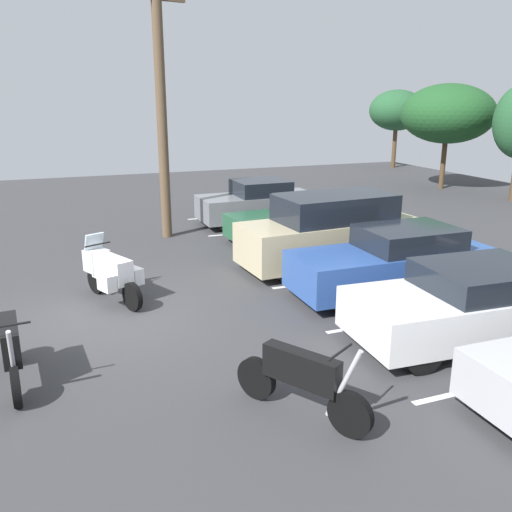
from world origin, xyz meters
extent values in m
cube|color=#38383A|center=(0.00, 0.00, -0.05)|extent=(44.00, 44.00, 0.10)
cylinder|color=black|center=(-1.76, -0.17, 0.31)|extent=(0.62, 0.36, 0.62)
cylinder|color=black|center=(-0.37, 0.45, 0.31)|extent=(0.62, 0.36, 0.62)
cube|color=white|center=(-1.07, 0.14, 0.76)|extent=(1.20, 0.82, 0.54)
cylinder|color=#B2B2B7|center=(-1.65, -0.12, 0.71)|extent=(0.48, 0.26, 1.09)
cylinder|color=black|center=(-1.58, -0.09, 1.21)|extent=(0.28, 0.58, 0.04)
cube|color=white|center=(-1.67, -0.13, 0.82)|extent=(0.59, 0.61, 0.49)
cube|color=#B2C1CC|center=(-1.72, -0.15, 1.25)|extent=(0.33, 0.47, 0.39)
cube|color=white|center=(-0.62, -0.03, 0.61)|extent=(0.50, 0.40, 0.36)
cube|color=white|center=(-0.89, 0.59, 0.61)|extent=(0.50, 0.40, 0.36)
cylinder|color=black|center=(5.21, 2.46, 0.33)|extent=(0.62, 0.44, 0.65)
cylinder|color=black|center=(3.85, 1.65, 0.33)|extent=(0.62, 0.44, 0.65)
cube|color=black|center=(4.53, 2.05, 0.75)|extent=(1.14, 0.81, 0.49)
cylinder|color=#B2B2B7|center=(5.11, 2.40, 0.74)|extent=(0.47, 0.32, 1.12)
cylinder|color=black|center=(5.04, 2.36, 1.18)|extent=(0.35, 0.55, 0.04)
cylinder|color=black|center=(2.79, -1.73, 0.30)|extent=(0.61, 0.16, 0.61)
cylinder|color=black|center=(1.30, -1.84, 0.30)|extent=(0.61, 0.16, 0.61)
cube|color=black|center=(2.04, -1.79, 0.76)|extent=(1.14, 0.34, 0.54)
cylinder|color=#B2B2B7|center=(2.67, -1.74, 0.70)|extent=(0.49, 0.11, 1.08)
cylinder|color=black|center=(2.59, -1.75, 1.21)|extent=(0.08, 0.62, 0.04)
cube|color=silver|center=(-8.72, 6.19, 0.00)|extent=(0.12, 4.86, 0.01)
cube|color=silver|center=(-6.00, 6.19, 0.00)|extent=(0.12, 4.86, 0.01)
cube|color=silver|center=(-3.28, 6.19, 0.00)|extent=(0.12, 4.86, 0.01)
cube|color=silver|center=(-0.57, 6.19, 0.00)|extent=(0.12, 4.86, 0.01)
cube|color=silver|center=(2.15, 6.19, 0.00)|extent=(0.12, 4.86, 0.01)
cube|color=slate|center=(-7.18, 5.97, 0.63)|extent=(1.89, 4.24, 0.81)
cube|color=black|center=(-7.18, 6.08, 1.30)|extent=(1.71, 1.87, 0.52)
cylinder|color=black|center=(-6.38, 4.55, 0.35)|extent=(0.23, 0.70, 0.70)
cylinder|color=black|center=(-7.95, 4.53, 0.35)|extent=(0.23, 0.70, 0.70)
cylinder|color=black|center=(-6.41, 7.41, 0.35)|extent=(0.23, 0.70, 0.70)
cylinder|color=black|center=(-7.99, 7.39, 0.35)|extent=(0.23, 0.70, 0.70)
cube|color=#235638|center=(-4.41, 6.30, 0.56)|extent=(2.22, 4.61, 0.72)
cube|color=black|center=(-4.44, 6.72, 1.18)|extent=(1.87, 2.07, 0.52)
cylinder|color=black|center=(-3.48, 4.84, 0.31)|extent=(0.27, 0.64, 0.62)
cylinder|color=black|center=(-5.10, 4.72, 0.31)|extent=(0.27, 0.64, 0.62)
cylinder|color=black|center=(-3.72, 7.88, 0.31)|extent=(0.27, 0.64, 0.62)
cylinder|color=black|center=(-5.33, 7.75, 0.31)|extent=(0.27, 0.64, 0.62)
cube|color=#C1B289|center=(-1.70, 5.89, 0.73)|extent=(2.10, 4.95, 1.04)
cube|color=black|center=(-1.71, 6.03, 1.59)|extent=(1.85, 3.14, 0.69)
cylinder|color=black|center=(-0.83, 4.29, 0.31)|extent=(0.26, 0.64, 0.63)
cylinder|color=black|center=(-2.37, 4.20, 0.31)|extent=(0.26, 0.64, 0.63)
cylinder|color=black|center=(-1.03, 7.58, 0.31)|extent=(0.26, 0.64, 0.63)
cylinder|color=black|center=(-2.58, 7.49, 0.31)|extent=(0.26, 0.64, 0.63)
cube|color=#2D519E|center=(0.75, 6.15, 0.65)|extent=(1.82, 4.68, 0.84)
cube|color=black|center=(0.75, 6.57, 1.31)|extent=(1.65, 2.15, 0.49)
cylinder|color=black|center=(1.48, 4.56, 0.35)|extent=(0.23, 0.71, 0.71)
cylinder|color=black|center=(-0.03, 4.58, 0.35)|extent=(0.23, 0.71, 0.71)
cylinder|color=black|center=(1.52, 7.73, 0.35)|extent=(0.23, 0.71, 0.71)
cylinder|color=black|center=(0.01, 7.74, 0.35)|extent=(0.23, 0.71, 0.71)
cube|color=white|center=(3.36, 5.98, 0.62)|extent=(2.16, 4.43, 0.76)
cube|color=black|center=(3.38, 6.32, 1.22)|extent=(1.89, 2.29, 0.45)
cylinder|color=black|center=(4.12, 4.46, 0.36)|extent=(0.26, 0.73, 0.72)
cylinder|color=black|center=(2.45, 4.55, 0.36)|extent=(0.26, 0.73, 0.72)
cylinder|color=black|center=(2.61, 7.49, 0.36)|extent=(0.26, 0.73, 0.72)
cylinder|color=black|center=(5.22, 4.92, 0.34)|extent=(0.23, 0.69, 0.69)
cylinder|color=brown|center=(-6.45, 2.50, 3.88)|extent=(0.32, 0.32, 7.76)
cylinder|color=#4C3823|center=(-11.17, 17.38, 1.10)|extent=(0.24, 0.24, 2.21)
ellipsoid|color=#1E4C23|center=(-11.17, 17.38, 3.62)|extent=(4.47, 4.47, 2.83)
cylinder|color=#4C3823|center=(-19.16, 20.08, 1.17)|extent=(0.27, 0.27, 2.34)
ellipsoid|color=#23512D|center=(-19.16, 20.08, 3.60)|extent=(3.46, 3.46, 2.52)
camera|label=1|loc=(10.66, -0.99, 4.39)|focal=38.01mm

